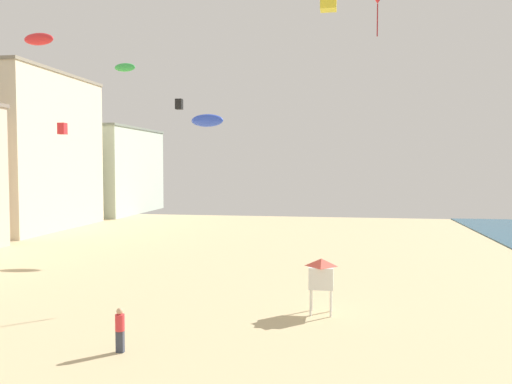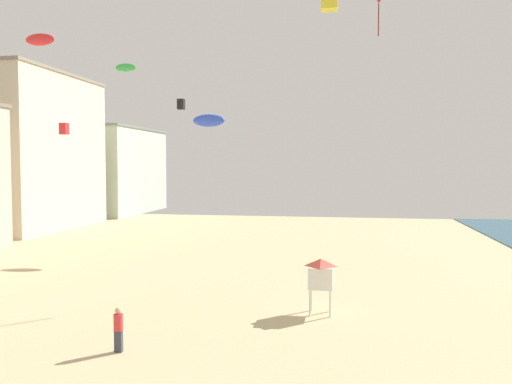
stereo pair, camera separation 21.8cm
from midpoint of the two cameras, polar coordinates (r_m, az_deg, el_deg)
name	(u,v)px [view 1 (the left image)]	position (r m, az deg, el deg)	size (l,w,h in m)	color
boardwalk_hotel_mid	(13,152)	(61.05, -25.39, 4.08)	(12.51, 16.94, 16.51)	beige
boardwalk_hotel_far	(97,170)	(77.36, -17.32, 2.30)	(13.95, 17.95, 12.06)	#B7C6B2
kite_flyer	(120,327)	(19.96, -15.16, -14.30)	(0.34, 0.34, 1.64)	#383D4C
lifeguard_stand	(321,274)	(23.97, 6.98, -9.01)	(1.10, 1.10, 2.55)	white
kite_red_box	(62,129)	(39.46, -20.82, 6.59)	(0.52, 0.52, 0.82)	red
kite_blue_parafoil	(207,121)	(40.88, -5.58, 7.89)	(2.55, 0.71, 0.99)	blue
kite_red_parafoil	(39,39)	(33.56, -23.12, 15.32)	(1.82, 0.51, 0.71)	red
kite_black_box	(179,104)	(48.72, -8.65, 9.60)	(0.61, 0.61, 0.96)	black
kite_green_parafoil	(125,67)	(31.86, -14.53, 13.23)	(1.27, 0.35, 0.49)	green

